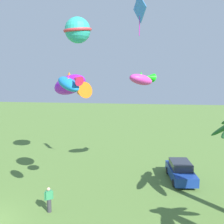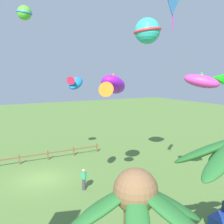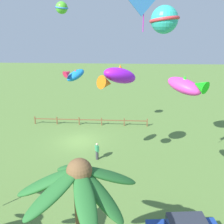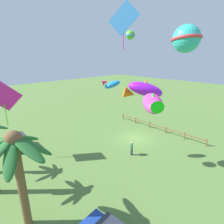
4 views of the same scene
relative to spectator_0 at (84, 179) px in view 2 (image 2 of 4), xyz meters
The scene contains 8 objects.
ground_plane 4.27m from the spectator_0, 57.15° to the right, with size 120.00×120.00×0.00m, color #567A38.
rail_fence 8.28m from the spectator_0, 77.49° to the right, with size 13.78×0.12×0.95m.
spectator_0 is the anchor object (origin of this frame).
kite_fish_1 7.47m from the spectator_0, 56.45° to the left, with size 1.67×1.86×1.10m.
kite_fish_2 10.78m from the spectator_0, 136.54° to the left, with size 2.37×2.45×1.19m.
kite_ball_4 11.98m from the spectator_0, behind, with size 2.79×2.79×1.92m.
kite_fish_5 7.18m from the spectator_0, 151.38° to the left, with size 3.44×3.51×1.91m.
kite_ball_6 12.66m from the spectator_0, 42.96° to the right, with size 1.57×1.57×1.01m.
Camera 2 is at (4.68, 20.08, 8.30)m, focal length 40.96 mm.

